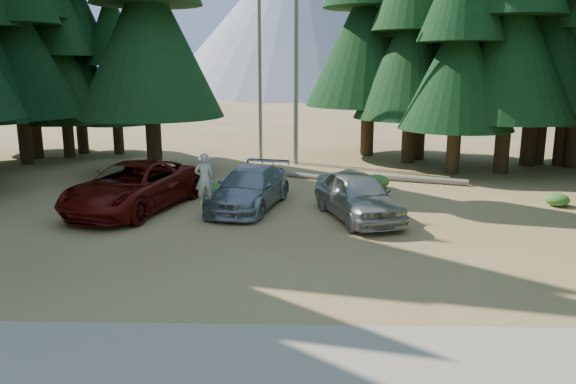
% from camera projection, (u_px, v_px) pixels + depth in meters
% --- Properties ---
extents(ground, '(160.00, 160.00, 0.00)m').
position_uv_depth(ground, '(262.00, 250.00, 16.20)').
color(ground, olive).
rests_on(ground, ground).
extents(gravel_strip, '(26.00, 3.50, 0.01)m').
position_uv_depth(gravel_strip, '(235.00, 369.00, 9.86)').
color(gravel_strip, tan).
rests_on(gravel_strip, ground).
extents(forest_belt_north, '(36.00, 7.00, 22.00)m').
position_uv_depth(forest_belt_north, '(281.00, 162.00, 30.82)').
color(forest_belt_north, black).
rests_on(forest_belt_north, ground).
extents(snag_front, '(0.24, 0.24, 12.00)m').
position_uv_depth(snag_front, '(296.00, 49.00, 28.98)').
color(snag_front, gray).
rests_on(snag_front, ground).
extents(snag_back, '(0.20, 0.20, 10.00)m').
position_uv_depth(snag_back, '(260.00, 69.00, 30.72)').
color(snag_back, gray).
rests_on(snag_back, ground).
extents(mountain_peak, '(48.00, 50.00, 28.00)m').
position_uv_depth(mountain_peak, '(282.00, 21.00, 99.45)').
color(mountain_peak, '#999BA1').
rests_on(mountain_peak, ground).
extents(red_pickup, '(4.56, 6.87, 1.75)m').
position_uv_depth(red_pickup, '(133.00, 186.00, 20.56)').
color(red_pickup, '#620C08').
rests_on(red_pickup, ground).
extents(silver_minivan_center, '(3.24, 5.48, 1.49)m').
position_uv_depth(silver_minivan_center, '(249.00, 188.00, 20.90)').
color(silver_minivan_center, '#929499').
rests_on(silver_minivan_center, ground).
extents(silver_minivan_right, '(3.24, 5.13, 1.63)m').
position_uv_depth(silver_minivan_right, '(358.00, 196.00, 19.40)').
color(silver_minivan_right, '#ABA698').
rests_on(silver_minivan_right, ground).
extents(frisbee_player, '(0.76, 0.62, 1.79)m').
position_uv_depth(frisbee_player, '(204.00, 179.00, 18.96)').
color(frisbee_player, beige).
rests_on(frisbee_player, ground).
extents(log_left, '(3.50, 2.42, 0.29)m').
position_uv_depth(log_left, '(202.00, 186.00, 24.11)').
color(log_left, gray).
rests_on(log_left, ground).
extents(log_mid, '(2.68, 1.60, 0.24)m').
position_uv_depth(log_mid, '(305.00, 176.00, 26.38)').
color(log_mid, gray).
rests_on(log_mid, ground).
extents(log_right, '(4.25, 1.68, 0.28)m').
position_uv_depth(log_right, '(418.00, 179.00, 25.48)').
color(log_right, gray).
rests_on(log_right, ground).
extents(shrub_far_left, '(1.12, 1.12, 0.62)m').
position_uv_depth(shrub_far_left, '(184.00, 179.00, 24.64)').
color(shrub_far_left, '#2F601C').
rests_on(shrub_far_left, ground).
extents(shrub_left, '(0.90, 0.90, 0.49)m').
position_uv_depth(shrub_left, '(216.00, 189.00, 23.03)').
color(shrub_left, '#2F601C').
rests_on(shrub_left, ground).
extents(shrub_center_left, '(1.27, 1.27, 0.70)m').
position_uv_depth(shrub_center_left, '(197.00, 173.00, 25.85)').
color(shrub_center_left, '#2F601C').
rests_on(shrub_center_left, ground).
extents(shrub_center_right, '(0.88, 0.88, 0.49)m').
position_uv_depth(shrub_center_right, '(343.00, 185.00, 23.86)').
color(shrub_center_right, '#2F601C').
rests_on(shrub_center_right, ground).
extents(shrub_right, '(1.07, 1.07, 0.59)m').
position_uv_depth(shrub_right, '(377.00, 182.00, 24.27)').
color(shrub_right, '#2F601C').
rests_on(shrub_right, ground).
extents(shrub_far_right, '(1.30, 1.30, 0.72)m').
position_uv_depth(shrub_far_right, '(350.00, 178.00, 24.76)').
color(shrub_far_right, '#2F601C').
rests_on(shrub_far_right, ground).
extents(shrub_edge_east, '(0.89, 0.89, 0.49)m').
position_uv_depth(shrub_edge_east, '(557.00, 200.00, 21.23)').
color(shrub_edge_east, '#2F601C').
rests_on(shrub_edge_east, ground).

